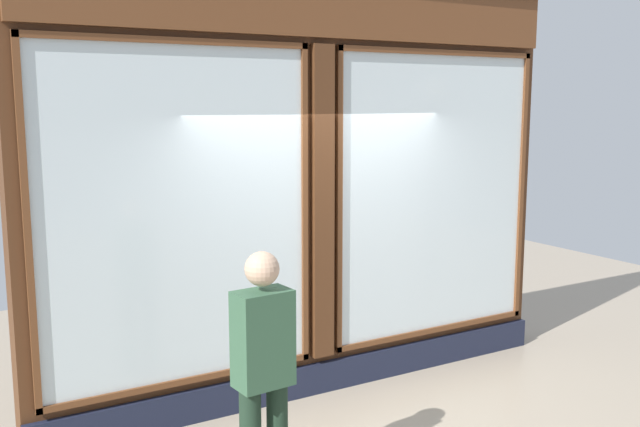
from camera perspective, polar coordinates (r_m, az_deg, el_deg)
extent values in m
cube|color=#4C2B16|center=(6.35, -0.69, 1.76)|extent=(5.05, 0.30, 3.63)
cube|color=#191E33|center=(6.63, 0.09, -12.90)|extent=(5.05, 0.08, 0.28)
cube|color=brown|center=(6.19, 0.20, 16.10)|extent=(4.95, 0.08, 0.49)
cube|color=silver|center=(6.96, 9.24, 1.47)|extent=(2.18, 0.02, 2.63)
cube|color=brown|center=(6.91, 9.63, 12.55)|extent=(2.28, 0.04, 0.05)
cube|color=brown|center=(7.24, 9.07, -9.13)|extent=(2.28, 0.04, 0.05)
cube|color=brown|center=(7.71, 15.72, 1.96)|extent=(0.05, 0.04, 2.73)
cube|color=brown|center=(6.30, 1.53, 0.80)|extent=(0.05, 0.04, 2.73)
cube|color=silver|center=(5.69, -11.18, -0.25)|extent=(2.18, 0.02, 2.63)
cube|color=brown|center=(5.62, -11.53, 13.35)|extent=(2.28, 0.04, 0.05)
cube|color=brown|center=(6.03, -10.72, -12.97)|extent=(2.28, 0.04, 0.05)
cube|color=brown|center=(5.41, -22.29, -1.23)|extent=(0.05, 0.04, 2.73)
cube|color=brown|center=(6.12, -1.24, 0.56)|extent=(0.05, 0.04, 2.73)
cube|color=#4C2B16|center=(6.21, 0.14, 0.69)|extent=(0.20, 0.10, 2.73)
cube|color=#33563D|center=(4.58, -4.57, -9.90)|extent=(0.38, 0.25, 0.62)
sphere|color=tan|center=(4.46, -4.65, -4.42)|extent=(0.22, 0.22, 0.22)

